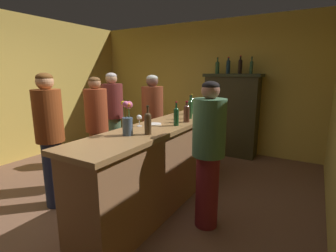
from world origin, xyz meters
name	(u,v)px	position (x,y,z in m)	size (l,w,h in m)	color
floor	(105,200)	(0.00, 0.00, 0.00)	(7.72, 7.72, 0.00)	brown
wall_back	(200,86)	(0.00, 3.03, 1.35)	(5.14, 0.12, 2.71)	gold
bar_counter	(159,165)	(0.67, 0.30, 0.52)	(0.62, 2.64, 1.03)	#926441
display_cabinet	(231,113)	(0.83, 2.72, 0.85)	(1.10, 0.43, 1.62)	#2E2A17
wine_bottle_merlot	(148,122)	(0.81, -0.12, 1.15)	(0.07, 0.07, 0.30)	#46321E
wine_bottle_riesling	(190,108)	(0.79, 0.91, 1.17)	(0.06, 0.06, 0.32)	#25502B
wine_bottle_syrah	(191,105)	(0.63, 1.29, 1.16)	(0.07, 0.07, 0.31)	#275229
wine_bottle_pinot	(176,115)	(0.85, 0.41, 1.15)	(0.06, 0.06, 0.29)	#153F20
wine_bottle_chardonnay	(187,112)	(0.86, 0.67, 1.15)	(0.08, 0.08, 0.27)	#4E2B1D
wine_glass_front	(139,118)	(0.49, 0.15, 1.12)	(0.06, 0.06, 0.14)	white
wine_glass_mid	(196,109)	(0.76, 1.17, 1.13)	(0.08, 0.08, 0.14)	white
flower_arrangement	(128,120)	(0.65, -0.25, 1.18)	(0.12, 0.14, 0.35)	#41546F
cheese_plate	(154,124)	(0.59, 0.32, 1.03)	(0.17, 0.17, 0.01)	white
display_bottle_left	(217,67)	(0.51, 2.72, 1.76)	(0.08, 0.08, 0.31)	#285031
display_bottle_midleft	(228,66)	(0.73, 2.72, 1.77)	(0.08, 0.08, 0.32)	#172F3D
display_bottle_center	(240,66)	(0.96, 2.72, 1.78)	(0.08, 0.08, 0.34)	black
display_bottle_midright	(251,66)	(1.17, 2.72, 1.76)	(0.06, 0.06, 0.31)	#244831
patron_near_entrance	(97,128)	(-0.39, 0.31, 0.88)	(0.32, 0.32, 1.59)	brown
patron_tall	(113,114)	(-0.91, 1.21, 0.90)	(0.39, 0.39, 1.65)	#446442
patron_in_grey	(153,117)	(-0.19, 1.43, 0.88)	(0.38, 0.38, 1.61)	maroon
patron_redhead	(50,135)	(-0.44, -0.39, 0.92)	(0.33, 0.33, 1.65)	navy
bartender	(208,150)	(1.36, 0.17, 0.86)	(0.34, 0.34, 1.57)	maroon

